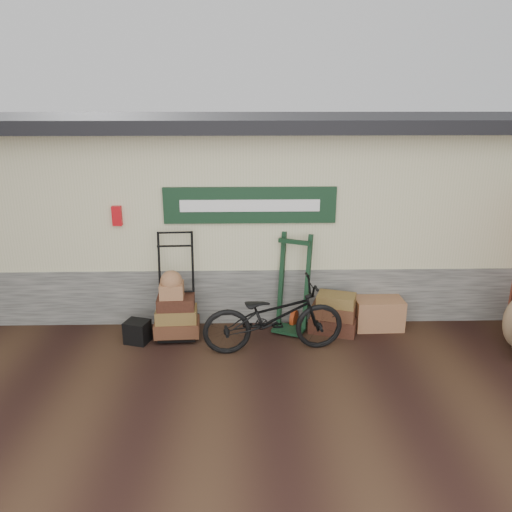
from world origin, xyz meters
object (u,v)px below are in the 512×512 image
Objects in this scene: green_barrow at (293,283)px; suitcase_stack at (334,313)px; bicycle at (273,313)px; black_trunk at (137,332)px; wicker_hamper at (378,313)px; porter_trolley at (176,284)px.

suitcase_stack is (0.63, -0.10, -0.45)m from green_barrow.
green_barrow is at bearing 170.79° from suitcase_stack.
bicycle reaches higher than suitcase_stack.
black_trunk is at bearing 75.02° from bicycle.
wicker_hamper is 1.88m from bicycle.
porter_trolley is 0.90m from black_trunk.
bicycle is at bearing -91.53° from green_barrow.
wicker_hamper is at bearing 10.17° from suitcase_stack.
porter_trolley is at bearing -177.57° from wicker_hamper.
bicycle is at bearing -157.00° from wicker_hamper.
black_trunk is 2.08m from bicycle.
wicker_hamper is at bearing 6.48° from black_trunk.
wicker_hamper is (3.14, 0.13, -0.56)m from porter_trolley.
suitcase_stack is (2.41, 0.00, -0.49)m from porter_trolley.
porter_trolley is 1.57m from bicycle.
suitcase_stack is at bearing 5.57° from black_trunk.
green_barrow reaches higher than bicycle.
suitcase_stack is 1.17m from bicycle.
porter_trolley reaches higher than bicycle.
green_barrow is at bearing -32.71° from bicycle.
suitcase_stack is 3.00m from black_trunk.
suitcase_stack reaches higher than wicker_hamper.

